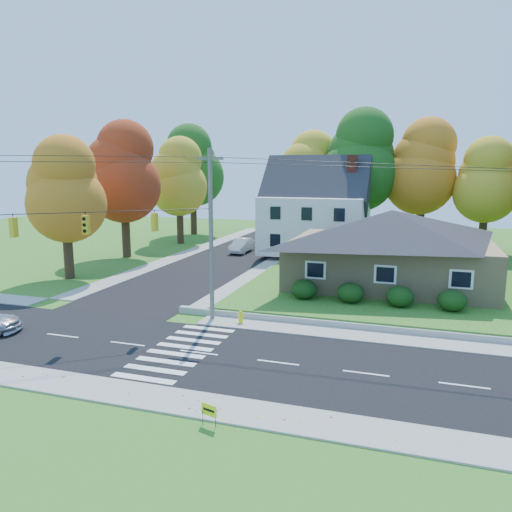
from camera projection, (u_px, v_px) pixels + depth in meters
The scene contains 21 objects.
ground at pixel (199, 353), 24.29m from camera, with size 120.00×120.00×0.00m, color #3D7923.
road_main at pixel (199, 353), 24.29m from camera, with size 90.00×8.00×0.02m, color black.
road_cross at pixel (234, 256), 51.06m from camera, with size 8.00×44.00×0.02m, color black.
sidewalk_north at pixel (235, 322), 28.96m from camera, with size 90.00×2.00×0.08m, color #9C9A90.
sidewalk_south at pixel (146, 396), 19.60m from camera, with size 90.00×2.00×0.08m, color #9C9A90.
lawn at pixel (457, 277), 39.92m from camera, with size 30.00×30.00×0.50m, color #3D7923.
ranch_house at pixel (391, 246), 36.24m from camera, with size 14.60×10.60×5.40m.
colonial_house at pixel (316, 212), 49.67m from camera, with size 10.40×8.40×9.60m.
hedge_row at pixel (375, 294), 30.96m from camera, with size 10.70×1.70×1.27m.
traffic_infrastructure at pixel (205, 245), 24.70m from camera, with size 38.10×10.66×10.00m.
tree_lot_0 at pixel (309, 173), 55.26m from camera, with size 6.72×6.72×12.51m.
tree_lot_1 at pixel (363, 161), 52.26m from camera, with size 7.84×7.84×14.60m.
tree_lot_2 at pixel (423, 167), 51.47m from camera, with size 7.28×7.28×13.56m.
tree_lot_3 at pixel (487, 180), 48.93m from camera, with size 6.16×6.16×11.47m.
tree_west_0 at pixel (64, 190), 39.47m from camera, with size 6.16×6.16×11.47m.
tree_west_1 at pixel (123, 172), 48.90m from camera, with size 7.28×7.28×13.56m.
tree_west_2 at pixel (179, 177), 58.07m from camera, with size 6.72×6.72×12.51m.
tree_west_3 at pixel (193, 166), 65.94m from camera, with size 7.84×7.84×14.60m.
white_car at pixel (242, 245), 52.86m from camera, with size 1.56×4.47×1.47m, color silver.
fire_hydrant at pixel (241, 318), 28.74m from camera, with size 0.46×0.35×0.80m.
yard_sign at pixel (209, 410), 17.34m from camera, with size 0.64×0.21×0.82m.
Camera 1 is at (9.82, -21.07, 8.92)m, focal length 35.00 mm.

